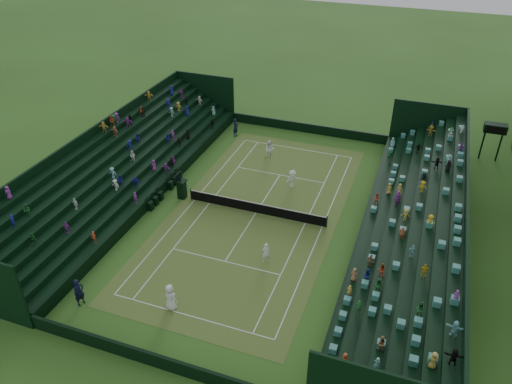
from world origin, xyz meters
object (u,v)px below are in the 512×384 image
Objects in this scene: tennis_net at (256,207)px; player_near_east at (266,253)px; player_far_west at (270,150)px; umpire_chair at (181,187)px; player_near_west at (170,297)px; player_far_east at (292,179)px.

tennis_net is 6.04m from player_near_east.
player_far_west is (-1.93, 9.11, 0.40)m from tennis_net.
umpire_chair is 10.26m from player_far_west.
player_near_west is at bearing -65.92° from umpire_chair.
player_far_east is at bearing -119.72° from player_near_east.
player_far_west is 5.54m from player_far_east.
tennis_net is 4.65× the size of umpire_chair.
player_near_east is 0.87× the size of player_far_west.
umpire_chair reaches higher than tennis_net.
player_near_west is at bearing 21.02° from player_near_east.
player_near_east is 15.24m from player_far_west.
tennis_net is at bearing -88.37° from player_far_west.
player_near_east is at bearing -82.64° from player_far_west.
umpire_chair is 12.80m from player_near_west.
umpire_chair is 1.54× the size of player_far_east.
player_near_east is at bearing -107.01° from player_near_west.
tennis_net is 7.14× the size of player_far_east.
player_near_east is 10.30m from player_far_east.
umpire_chair is (-6.62, -0.00, 0.55)m from tennis_net.
umpire_chair reaches higher than player_near_west.
umpire_chair is at bearing -65.97° from player_near_east.
umpire_chair is 1.35× the size of player_far_west.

